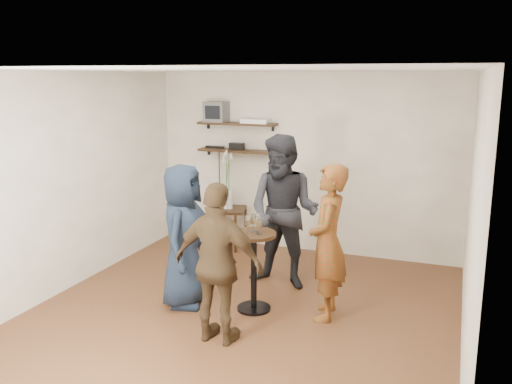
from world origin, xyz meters
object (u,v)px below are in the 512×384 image
at_px(radio, 237,146).
at_px(drinks_table, 254,261).
at_px(dvd_deck, 256,121).
at_px(side_table, 228,215).
at_px(person_navy, 183,236).
at_px(person_dark, 284,212).
at_px(person_plaid, 328,242).
at_px(person_brown, 218,264).
at_px(crt_monitor, 217,112).

relative_size(radio, drinks_table, 0.25).
relative_size(dvd_deck, side_table, 0.65).
bearing_deg(radio, person_navy, -82.23).
distance_m(drinks_table, person_dark, 0.88).
distance_m(side_table, person_navy, 2.15).
height_order(side_table, person_plaid, person_plaid).
relative_size(dvd_deck, radio, 1.82).
height_order(person_dark, person_brown, person_dark).
bearing_deg(person_navy, person_plaid, -90.83).
distance_m(dvd_deck, radio, 0.49).
xyz_separation_m(side_table, person_plaid, (1.96, -1.84, 0.33)).
height_order(crt_monitor, radio, crt_monitor).
bearing_deg(person_dark, person_brown, -88.97).
xyz_separation_m(person_plaid, person_brown, (-0.84, -0.91, -0.04)).
bearing_deg(drinks_table, person_navy, -170.02).
distance_m(crt_monitor, drinks_table, 2.93).
xyz_separation_m(dvd_deck, radio, (-0.30, 0.00, -0.38)).
bearing_deg(person_navy, person_brown, -141.90).
bearing_deg(radio, person_brown, -70.38).
bearing_deg(radio, person_plaid, -46.87).
height_order(crt_monitor, side_table, crt_monitor).
xyz_separation_m(radio, person_plaid, (1.88, -2.01, -0.68)).
bearing_deg(person_plaid, side_table, -141.48).
bearing_deg(person_brown, dvd_deck, -72.03).
height_order(side_table, drinks_table, drinks_table).
bearing_deg(person_navy, crt_monitor, 5.51).
height_order(dvd_deck, person_brown, dvd_deck).
bearing_deg(person_plaid, drinks_table, -90.00).
distance_m(radio, side_table, 1.03).
distance_m(person_plaid, person_dark, 0.98).
xyz_separation_m(crt_monitor, radio, (0.32, 0.00, -0.50)).
bearing_deg(dvd_deck, crt_monitor, 180.00).
relative_size(dvd_deck, person_navy, 0.25).
bearing_deg(person_dark, dvd_deck, 129.07).
bearing_deg(side_table, person_dark, -42.80).
height_order(side_table, person_navy, person_navy).
height_order(radio, drinks_table, radio).
distance_m(crt_monitor, person_plaid, 3.21).
xyz_separation_m(radio, person_brown, (1.04, -2.92, -0.73)).
relative_size(radio, person_navy, 0.14).
height_order(person_navy, person_brown, person_navy).
distance_m(crt_monitor, dvd_deck, 0.63).
distance_m(dvd_deck, side_table, 1.46).
relative_size(crt_monitor, person_plaid, 0.19).
distance_m(drinks_table, person_plaid, 0.84).
relative_size(person_navy, person_brown, 1.02).
bearing_deg(drinks_table, crt_monitor, 123.60).
bearing_deg(radio, drinks_table, -62.76).
bearing_deg(dvd_deck, person_dark, -56.82).
distance_m(dvd_deck, person_dark, 1.86).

